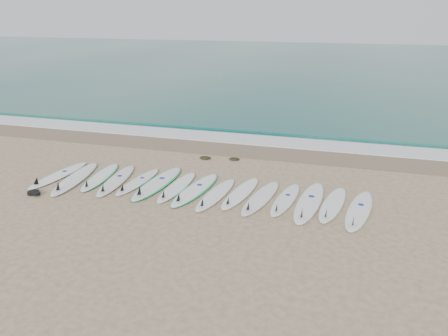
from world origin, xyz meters
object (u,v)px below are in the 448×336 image
(surfboard_0, at_px, (58,175))
(surfboard_7, at_px, (195,190))
(leash_coil, at_px, (34,193))
(surfboard_14, at_px, (359,211))

(surfboard_0, bearing_deg, surfboard_7, 6.67)
(surfboard_7, distance_m, leash_coil, 4.53)
(surfboard_7, bearing_deg, surfboard_0, -170.95)
(surfboard_14, bearing_deg, surfboard_0, -171.15)
(surfboard_0, bearing_deg, leash_coil, -76.17)
(surfboard_7, relative_size, leash_coil, 6.00)
(surfboard_7, height_order, surfboard_14, surfboard_7)
(surfboard_14, bearing_deg, leash_coil, -162.44)
(surfboard_7, xyz_separation_m, surfboard_14, (4.52, -0.15, 0.01))
(surfboard_0, height_order, surfboard_14, surfboard_14)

